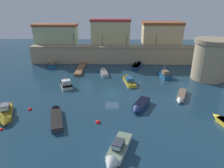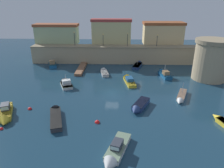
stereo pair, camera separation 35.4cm
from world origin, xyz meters
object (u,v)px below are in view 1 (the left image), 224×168
(quay_lamp_0, at_px, (74,36))
(moored_boat_2, at_px, (128,80))
(mooring_buoy_1, at_px, (30,110))
(moored_boat_0, at_px, (104,72))
(moored_boat_6, at_px, (116,153))
(moored_boat_12, at_px, (5,114))
(fortress_tower, at_px, (210,59))
(moored_boat_9, at_px, (163,74))
(moored_boat_11, at_px, (52,64))
(moored_boat_7, at_px, (137,65))
(moored_boat_1, at_px, (181,97))
(mooring_buoy_2, at_px, (98,123))
(quay_lamp_3, at_px, (156,38))
(quay_lamp_2, at_px, (127,37))
(moored_boat_10, at_px, (56,115))
(mooring_buoy_0, at_px, (2,130))
(quay_lamp_1, at_px, (102,38))
(moored_boat_8, at_px, (65,83))
(moored_boat_4, at_px, (140,106))

(quay_lamp_0, distance_m, moored_boat_2, 21.01)
(mooring_buoy_1, bearing_deg, moored_boat_0, 59.04)
(moored_boat_6, bearing_deg, moored_boat_12, -96.83)
(fortress_tower, relative_size, moored_boat_9, 1.53)
(moored_boat_11, bearing_deg, moored_boat_7, -108.74)
(moored_boat_2, distance_m, moored_boat_7, 11.48)
(moored_boat_1, xyz_separation_m, moored_boat_7, (-5.95, 19.10, 0.03))
(moored_boat_9, relative_size, mooring_buoy_2, 7.95)
(mooring_buoy_1, bearing_deg, moored_boat_9, 33.67)
(moored_boat_7, xyz_separation_m, mooring_buoy_2, (-8.09, -27.20, -0.36))
(quay_lamp_3, bearing_deg, quay_lamp_2, -180.00)
(fortress_tower, height_order, moored_boat_1, fortress_tower)
(moored_boat_11, relative_size, mooring_buoy_1, 7.02)
(moored_boat_6, bearing_deg, moored_boat_2, -167.75)
(quay_lamp_2, bearing_deg, quay_lamp_3, 0.00)
(quay_lamp_3, distance_m, moored_boat_10, 35.48)
(moored_boat_6, xyz_separation_m, moored_boat_11, (-16.98, 32.86, 0.15))
(moored_boat_10, bearing_deg, mooring_buoy_0, 99.48)
(quay_lamp_2, distance_m, moored_boat_6, 37.60)
(quay_lamp_1, distance_m, moored_boat_9, 19.00)
(fortress_tower, xyz_separation_m, moored_boat_12, (-36.43, -17.12, -3.87))
(quay_lamp_2, height_order, moored_boat_10, quay_lamp_2)
(moored_boat_8, bearing_deg, moored_boat_10, 163.22)
(moored_boat_0, relative_size, mooring_buoy_1, 8.64)
(quay_lamp_0, relative_size, moored_boat_9, 0.65)
(moored_boat_9, relative_size, mooring_buoy_0, 10.99)
(mooring_buoy_1, bearing_deg, quay_lamp_0, 85.16)
(moored_boat_6, height_order, moored_boat_10, moored_boat_6)
(quay_lamp_1, height_order, mooring_buoy_2, quay_lamp_1)
(moored_boat_6, bearing_deg, fortress_tower, 159.57)
(fortress_tower, xyz_separation_m, quay_lamp_1, (-23.87, 12.08, 2.39))
(quay_lamp_3, height_order, mooring_buoy_1, quay_lamp_3)
(fortress_tower, distance_m, moored_boat_4, 21.78)
(moored_boat_4, relative_size, moored_boat_9, 0.98)
(moored_boat_11, bearing_deg, moored_boat_1, -143.84)
(moored_boat_9, bearing_deg, moored_boat_6, 146.77)
(moored_boat_2, relative_size, moored_boat_10, 0.94)
(mooring_buoy_0, bearing_deg, moored_boat_4, 18.24)
(moored_boat_0, relative_size, moored_boat_4, 1.00)
(moored_boat_8, relative_size, moored_boat_10, 0.69)
(fortress_tower, height_order, moored_boat_11, fortress_tower)
(quay_lamp_1, distance_m, moored_boat_2, 16.79)
(mooring_buoy_0, bearing_deg, mooring_buoy_1, 73.14)
(moored_boat_2, height_order, mooring_buoy_0, moored_boat_2)
(moored_boat_0, height_order, mooring_buoy_0, moored_boat_0)
(moored_boat_2, relative_size, moored_boat_12, 1.08)
(quay_lamp_1, height_order, quay_lamp_3, quay_lamp_1)
(moored_boat_4, bearing_deg, quay_lamp_3, -168.36)
(moored_boat_4, bearing_deg, moored_boat_8, -97.15)
(quay_lamp_0, height_order, moored_boat_11, quay_lamp_0)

